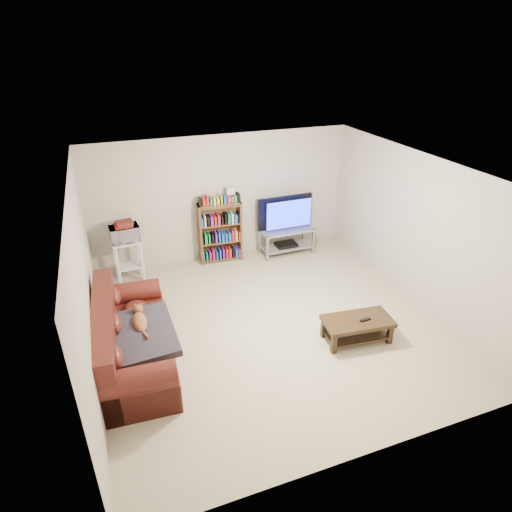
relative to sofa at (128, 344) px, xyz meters
name	(u,v)px	position (x,y,z in m)	size (l,w,h in m)	color
floor	(271,323)	(2.11, 0.16, -0.32)	(5.00, 5.00, 0.00)	#C6B993
ceiling	(274,172)	(2.11, 0.16, 2.08)	(5.00, 5.00, 0.00)	white
wall_back	(223,198)	(2.11, 2.66, 0.88)	(5.00, 5.00, 0.00)	beige
wall_front	(374,370)	(2.11, -2.34, 0.88)	(5.00, 5.00, 0.00)	beige
wall_left	(85,287)	(-0.39, 0.16, 0.88)	(5.00, 5.00, 0.00)	beige
wall_right	(417,230)	(4.61, 0.16, 0.88)	(5.00, 5.00, 0.00)	beige
sofa	(128,344)	(0.00, 0.00, 0.00)	(1.05, 2.20, 0.92)	#4C1913
blanket	(141,334)	(0.18, -0.16, 0.22)	(0.83, 1.08, 0.10)	#2D2832
cat	(140,322)	(0.19, 0.04, 0.28)	(0.24, 0.59, 0.18)	brown
coffee_table	(357,326)	(3.13, -0.63, -0.08)	(1.03, 0.59, 0.36)	black
remote	(365,320)	(3.21, -0.68, 0.05)	(0.16, 0.04, 0.02)	black
tv_stand	(286,237)	(3.30, 2.29, 0.03)	(1.07, 0.49, 0.53)	#999EA3
television	(287,214)	(3.30, 2.29, 0.53)	(1.14, 0.15, 0.66)	black
dvd_player	(286,244)	(3.30, 2.29, -0.13)	(0.42, 0.30, 0.06)	black
bookshelf	(220,231)	(1.98, 2.46, 0.29)	(0.84, 0.30, 1.19)	brown
shelf_clutter	(224,197)	(2.08, 2.47, 0.97)	(0.61, 0.20, 0.28)	silver
microwave_stand	(128,255)	(0.23, 2.26, 0.18)	(0.53, 0.40, 0.79)	silver
microwave	(125,234)	(0.23, 2.26, 0.61)	(0.49, 0.33, 0.27)	silver
game_boxes	(123,225)	(0.23, 2.26, 0.77)	(0.29, 0.25, 0.05)	maroon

